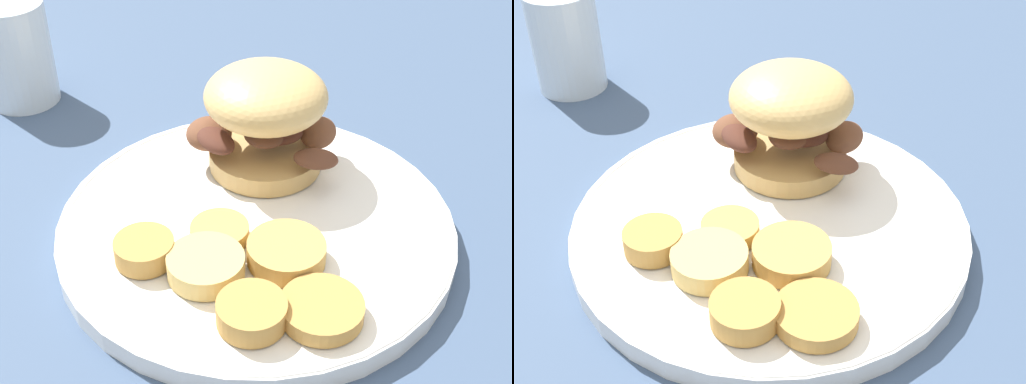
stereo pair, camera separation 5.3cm
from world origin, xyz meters
The scene contains 10 objects.
ground_plane centered at (0.00, 0.00, 0.00)m, with size 4.00×4.00×0.00m, color #3D5170.
dinner_plate centered at (0.00, 0.00, 0.01)m, with size 0.30×0.30×0.02m.
sandwich centered at (-0.01, -0.07, 0.07)m, with size 0.14×0.10×0.09m.
potato_round_0 centered at (0.04, 0.06, 0.03)m, with size 0.05×0.05×0.02m, color #DBB766.
potato_round_1 centered at (-0.03, 0.10, 0.02)m, with size 0.06×0.06×0.01m, color #BC8942.
potato_round_2 centered at (0.08, 0.04, 0.03)m, with size 0.04×0.04×0.02m, color #BC8942.
potato_round_3 centered at (-0.02, 0.05, 0.03)m, with size 0.06×0.06×0.02m, color tan.
potato_round_4 centered at (0.01, 0.10, 0.03)m, with size 0.05×0.05×0.02m, color #BC8942.
potato_round_5 centered at (0.03, 0.02, 0.02)m, with size 0.04×0.04×0.01m, color tan.
drinking_glass centered at (0.22, -0.23, 0.05)m, with size 0.07×0.07×0.10m.
Camera 2 is at (-0.02, 0.42, 0.36)m, focal length 50.00 mm.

